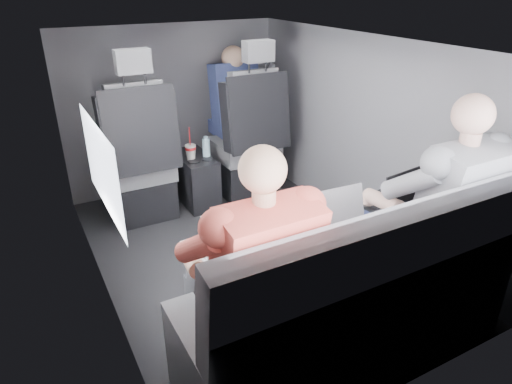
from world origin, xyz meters
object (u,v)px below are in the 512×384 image
water_bottle (206,148)px  laptop_white (235,241)px  soda_cup (191,152)px  center_console (196,179)px  rear_bench (354,309)px  passenger_rear_left (249,273)px  laptop_black (395,198)px  laptop_silver (314,224)px  passenger_front_right (234,100)px  passenger_rear_right (434,211)px  front_seat_left (139,168)px  front_seat_right (247,148)px

water_bottle → laptop_white: laptop_white is taller
soda_cup → water_bottle: bearing=-3.7°
soda_cup → water_bottle: soda_cup is taller
center_console → rear_bench: 1.94m
laptop_white → passenger_rear_left: passenger_rear_left is taller
laptop_black → laptop_silver: bearing=-176.1°
rear_bench → passenger_rear_left: size_ratio=1.36×
center_console → passenger_front_right: (0.46, 0.22, 0.54)m
soda_cup → passenger_rear_left: 1.84m
passenger_rear_left → passenger_rear_right: (1.03, -0.00, 0.02)m
front_seat_left → passenger_rear_left: bearing=-91.1°
front_seat_right → water_bottle: 0.38m
front_seat_right → water_bottle: bearing=-175.6°
laptop_silver → passenger_rear_right: size_ratio=0.31×
rear_bench → laptop_black: (0.48, 0.30, 0.32)m
laptop_white → laptop_black: size_ratio=1.10×
front_seat_right → soda_cup: size_ratio=4.94×
passenger_rear_right → water_bottle: bearing=104.6°
rear_bench → laptop_silver: bearing=102.3°
front_seat_left → passenger_front_right: 1.01m
front_seat_left → laptop_silver: bearing=-76.5°
center_console → soda_cup: 0.28m
front_seat_right → laptop_black: bearing=-88.8°
laptop_white → laptop_silver: 0.39m
center_console → laptop_silver: (-0.06, -1.68, 0.44)m
rear_bench → front_seat_right: bearing=76.7°
center_console → laptop_black: size_ratio=1.39×
front_seat_left → laptop_black: bearing=-59.8°
passenger_rear_left → front_seat_left: bearing=88.9°
front_seat_right → water_bottle: size_ratio=7.53×
rear_bench → laptop_black: 0.65m
passenger_rear_right → soda_cup: bearing=108.2°
front_seat_right → laptop_white: 1.85m
rear_bench → passenger_rear_left: 0.58m
rear_bench → water_bottle: bearing=87.7°
front_seat_right → passenger_front_right: (0.01, 0.26, 0.34)m
laptop_black → passenger_rear_right: passenger_rear_right is taller
front_seat_right → laptop_white: bearing=-119.3°
rear_bench → laptop_white: size_ratio=4.23×
laptop_white → passenger_rear_left: (-0.04, -0.20, -0.03)m
laptop_black → passenger_rear_right: 0.21m
rear_bench → soda_cup: bearing=91.5°
front_seat_right → passenger_rear_right: (0.09, -1.81, 0.23)m
laptop_silver → rear_bench: bearing=-77.7°
laptop_silver → center_console: bearing=88.1°
soda_cup → laptop_white: 1.64m
soda_cup → passenger_front_right: bearing=28.6°
rear_bench → passenger_rear_right: bearing=10.0°
center_console → soda_cup: size_ratio=1.87×
center_console → front_seat_right: bearing=-5.1°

